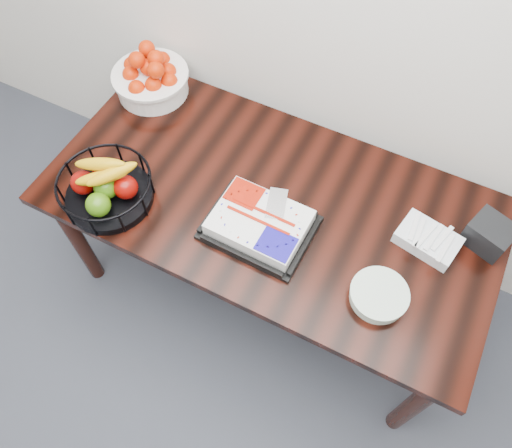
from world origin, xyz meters
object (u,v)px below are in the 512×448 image
at_px(cake_tray, 260,224).
at_px(fruit_basket, 106,187).
at_px(table, 270,211).
at_px(napkin_box, 489,234).
at_px(tangerine_bowl, 150,75).
at_px(plate_stack, 379,296).

height_order(cake_tray, fruit_basket, fruit_basket).
bearing_deg(table, napkin_box, 13.46).
distance_m(table, fruit_basket, 0.66).
distance_m(tangerine_bowl, plate_stack, 1.36).
bearing_deg(tangerine_bowl, cake_tray, -29.70).
bearing_deg(tangerine_bowl, plate_stack, -21.74).
bearing_deg(fruit_basket, tangerine_bowl, 106.93).
distance_m(fruit_basket, napkin_box, 1.45).
relative_size(table, fruit_basket, 4.95).
xyz_separation_m(plate_stack, napkin_box, (0.28, 0.40, 0.03)).
bearing_deg(table, fruit_basket, -153.27).
xyz_separation_m(cake_tray, tangerine_bowl, (-0.77, 0.44, 0.06)).
bearing_deg(plate_stack, napkin_box, 55.08).
bearing_deg(napkin_box, tangerine_bowl, 176.14).
xyz_separation_m(table, tangerine_bowl, (-0.75, 0.30, 0.18)).
height_order(tangerine_bowl, plate_stack, tangerine_bowl).
height_order(cake_tray, plate_stack, cake_tray).
distance_m(cake_tray, plate_stack, 0.50).
bearing_deg(cake_tray, table, 98.57).
relative_size(table, cake_tray, 4.46).
relative_size(plate_stack, napkin_box, 1.35).
bearing_deg(plate_stack, table, 158.11).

